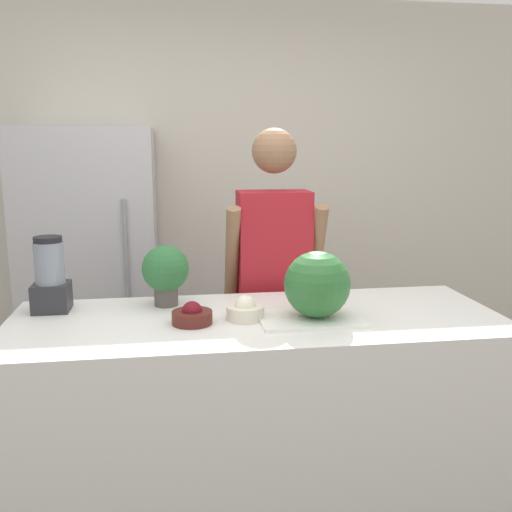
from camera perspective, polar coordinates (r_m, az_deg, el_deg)
wall_back at (r=3.99m, az=-3.57°, el=6.13°), size 8.00×0.06×2.60m
counter_island at (r=2.55m, az=0.13°, el=-16.29°), size 2.04×0.77×0.94m
refrigerator at (r=3.68m, az=-16.01°, el=-1.47°), size 0.79×0.72×1.74m
person at (r=2.96m, az=1.75°, el=-3.46°), size 0.50×0.27×1.73m
cutting_board at (r=2.34m, az=5.46°, el=-6.25°), size 0.42×0.28×0.01m
watermelon at (r=2.31m, az=6.13°, el=-2.84°), size 0.27×0.27×0.27m
bowl_cherries at (r=2.29m, az=-6.40°, el=-5.95°), size 0.16×0.16×0.09m
bowl_cream at (r=2.33m, az=-1.09°, el=-5.45°), size 0.16×0.16×0.10m
blender at (r=2.58m, az=-19.88°, el=-2.07°), size 0.15×0.15×0.32m
potted_plant at (r=2.53m, az=-9.05°, el=-1.50°), size 0.21×0.21×0.27m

